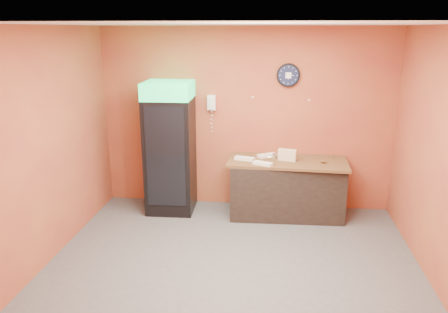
# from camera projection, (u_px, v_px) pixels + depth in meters

# --- Properties ---
(floor) EXTENTS (4.50, 4.50, 0.00)m
(floor) POSITION_uv_depth(u_px,v_px,m) (232.00, 267.00, 5.26)
(floor) COLOR #47474C
(floor) RESTS_ON ground
(back_wall) EXTENTS (4.50, 0.02, 2.80)m
(back_wall) POSITION_uv_depth(u_px,v_px,m) (246.00, 119.00, 6.77)
(back_wall) COLOR #AE5C31
(back_wall) RESTS_ON floor
(left_wall) EXTENTS (0.02, 4.00, 2.80)m
(left_wall) POSITION_uv_depth(u_px,v_px,m) (42.00, 149.00, 5.12)
(left_wall) COLOR #AE5C31
(left_wall) RESTS_ON floor
(right_wall) EXTENTS (0.02, 4.00, 2.80)m
(right_wall) POSITION_uv_depth(u_px,v_px,m) (445.00, 162.00, 4.60)
(right_wall) COLOR #AE5C31
(right_wall) RESTS_ON floor
(ceiling) EXTENTS (4.50, 4.00, 0.02)m
(ceiling) POSITION_uv_depth(u_px,v_px,m) (234.00, 24.00, 4.46)
(ceiling) COLOR white
(ceiling) RESTS_ON back_wall
(beverage_cooler) EXTENTS (0.73, 0.74, 2.01)m
(beverage_cooler) POSITION_uv_depth(u_px,v_px,m) (170.00, 150.00, 6.64)
(beverage_cooler) COLOR black
(beverage_cooler) RESTS_ON floor
(prep_counter) EXTENTS (1.69, 0.80, 0.83)m
(prep_counter) POSITION_uv_depth(u_px,v_px,m) (286.00, 189.00, 6.62)
(prep_counter) COLOR black
(prep_counter) RESTS_ON floor
(wall_clock) EXTENTS (0.35, 0.06, 0.35)m
(wall_clock) POSITION_uv_depth(u_px,v_px,m) (288.00, 75.00, 6.47)
(wall_clock) COLOR black
(wall_clock) RESTS_ON back_wall
(wall_phone) EXTENTS (0.13, 0.11, 0.23)m
(wall_phone) POSITION_uv_depth(u_px,v_px,m) (211.00, 103.00, 6.70)
(wall_phone) COLOR white
(wall_phone) RESTS_ON back_wall
(butcher_paper) EXTENTS (1.78, 0.85, 0.04)m
(butcher_paper) POSITION_uv_depth(u_px,v_px,m) (287.00, 162.00, 6.49)
(butcher_paper) COLOR brown
(butcher_paper) RESTS_ON prep_counter
(sub_roll_stack) EXTENTS (0.28, 0.15, 0.17)m
(sub_roll_stack) POSITION_uv_depth(u_px,v_px,m) (287.00, 155.00, 6.45)
(sub_roll_stack) COLOR beige
(sub_roll_stack) RESTS_ON butcher_paper
(wrapped_sandwich_left) EXTENTS (0.31, 0.18, 0.04)m
(wrapped_sandwich_left) POSITION_uv_depth(u_px,v_px,m) (245.00, 159.00, 6.50)
(wrapped_sandwich_left) COLOR white
(wrapped_sandwich_left) RESTS_ON butcher_paper
(wrapped_sandwich_mid) EXTENTS (0.30, 0.21, 0.04)m
(wrapped_sandwich_mid) POSITION_uv_depth(u_px,v_px,m) (263.00, 163.00, 6.26)
(wrapped_sandwich_mid) COLOR white
(wrapped_sandwich_mid) RESTS_ON butcher_paper
(wrapped_sandwich_right) EXTENTS (0.31, 0.26, 0.04)m
(wrapped_sandwich_right) POSITION_uv_depth(u_px,v_px,m) (267.00, 155.00, 6.66)
(wrapped_sandwich_right) COLOR white
(wrapped_sandwich_right) RESTS_ON butcher_paper
(kitchen_tool) EXTENTS (0.07, 0.07, 0.07)m
(kitchen_tool) POSITION_uv_depth(u_px,v_px,m) (274.00, 156.00, 6.59)
(kitchen_tool) COLOR silver
(kitchen_tool) RESTS_ON butcher_paper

